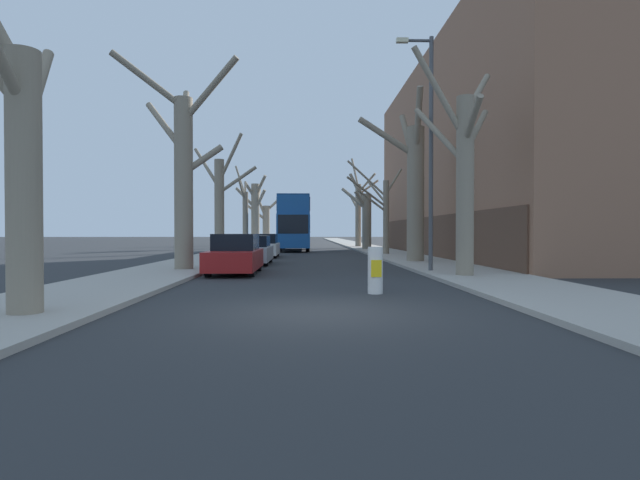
# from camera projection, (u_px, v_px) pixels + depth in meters

# --- Properties ---
(ground_plane) EXTENTS (300.00, 300.00, 0.00)m
(ground_plane) POSITION_uv_depth(u_px,v_px,m) (318.00, 312.00, 9.71)
(ground_plane) COLOR #2B2D30
(sidewalk_left) EXTENTS (3.42, 120.00, 0.12)m
(sidewalk_left) POSITION_uv_depth(u_px,v_px,m) (260.00, 245.00, 59.52)
(sidewalk_left) COLOR #A39E93
(sidewalk_left) RESTS_ON ground
(sidewalk_right) EXTENTS (3.42, 120.00, 0.12)m
(sidewalk_right) POSITION_uv_depth(u_px,v_px,m) (355.00, 244.00, 59.85)
(sidewalk_right) COLOR #A39E93
(sidewalk_right) RESTS_ON ground
(building_facade_right) EXTENTS (10.08, 31.78, 12.98)m
(building_facade_right) POSITION_uv_depth(u_px,v_px,m) (498.00, 157.00, 32.61)
(building_facade_right) COLOR #93664C
(building_facade_right) RESTS_ON ground
(street_tree_left_0) EXTENTS (2.10, 3.76, 7.17)m
(street_tree_left_0) POSITION_uv_depth(u_px,v_px,m) (16.00, 152.00, 8.76)
(street_tree_left_0) COLOR gray
(street_tree_left_0) RESTS_ON ground
(street_tree_left_1) EXTENTS (4.84, 3.16, 8.29)m
(street_tree_left_1) POSITION_uv_depth(u_px,v_px,m) (183.00, 170.00, 19.55)
(street_tree_left_1) COLOR gray
(street_tree_left_1) RESTS_ON ground
(street_tree_left_2) EXTENTS (4.04, 2.13, 7.32)m
(street_tree_left_2) POSITION_uv_depth(u_px,v_px,m) (220.00, 202.00, 29.32)
(street_tree_left_2) COLOR gray
(street_tree_left_2) RESTS_ON ground
(street_tree_left_3) EXTENTS (1.24, 2.39, 7.02)m
(street_tree_left_3) POSITION_uv_depth(u_px,v_px,m) (245.00, 216.00, 40.11)
(street_tree_left_3) COLOR gray
(street_tree_left_3) RESTS_ON ground
(street_tree_left_4) EXTENTS (3.37, 3.98, 7.18)m
(street_tree_left_4) POSITION_uv_depth(u_px,v_px,m) (255.00, 212.00, 49.86)
(street_tree_left_4) COLOR gray
(street_tree_left_4) RESTS_ON ground
(street_tree_left_5) EXTENTS (4.99, 2.01, 6.46)m
(street_tree_left_5) POSITION_uv_depth(u_px,v_px,m) (265.00, 222.00, 60.88)
(street_tree_left_5) COLOR gray
(street_tree_left_5) RESTS_ON ground
(street_tree_right_0) EXTENTS (3.05, 4.29, 7.75)m
(street_tree_right_0) POSITION_uv_depth(u_px,v_px,m) (463.00, 172.00, 16.74)
(street_tree_right_0) COLOR gray
(street_tree_right_0) RESTS_ON ground
(street_tree_right_1) EXTENTS (3.32, 3.31, 8.46)m
(street_tree_right_1) POSITION_uv_depth(u_px,v_px,m) (414.00, 186.00, 24.95)
(street_tree_right_1) COLOR gray
(street_tree_right_1) RESTS_ON ground
(street_tree_right_2) EXTENTS (3.76, 2.81, 6.46)m
(street_tree_right_2) POSITION_uv_depth(u_px,v_px,m) (383.00, 211.00, 33.30)
(street_tree_right_2) COLOR gray
(street_tree_right_2) RESTS_ON ground
(street_tree_right_3) EXTENTS (2.46, 3.08, 6.75)m
(street_tree_right_3) POSITION_uv_depth(u_px,v_px,m) (365.00, 217.00, 43.00)
(street_tree_right_3) COLOR gray
(street_tree_right_3) RESTS_ON ground
(street_tree_right_4) EXTENTS (2.77, 3.65, 9.27)m
(street_tree_right_4) POSITION_uv_depth(u_px,v_px,m) (359.00, 210.00, 50.45)
(street_tree_right_4) COLOR gray
(street_tree_right_4) RESTS_ON ground
(double_decker_bus) EXTENTS (2.53, 10.45, 4.43)m
(double_decker_bus) POSITION_uv_depth(u_px,v_px,m) (295.00, 221.00, 42.04)
(double_decker_bus) COLOR #19519E
(double_decker_bus) RESTS_ON ground
(parked_car_0) EXTENTS (1.75, 4.30, 1.49)m
(parked_car_0) POSITION_uv_depth(u_px,v_px,m) (235.00, 255.00, 18.71)
(parked_car_0) COLOR maroon
(parked_car_0) RESTS_ON ground
(parked_car_1) EXTENTS (1.86, 4.54, 1.38)m
(parked_car_1) POSITION_uv_depth(u_px,v_px,m) (251.00, 251.00, 24.20)
(parked_car_1) COLOR #9EA3AD
(parked_car_1) RESTS_ON ground
(parked_car_2) EXTENTS (1.88, 4.23, 1.45)m
(parked_car_2) POSITION_uv_depth(u_px,v_px,m) (263.00, 246.00, 30.77)
(parked_car_2) COLOR silver
(parked_car_2) RESTS_ON ground
(lamp_post) EXTENTS (1.40, 0.20, 8.87)m
(lamp_post) POSITION_uv_depth(u_px,v_px,m) (429.00, 143.00, 18.70)
(lamp_post) COLOR #4C4F54
(lamp_post) RESTS_ON ground
(traffic_bollard) EXTENTS (0.38, 0.39, 1.18)m
(traffic_bollard) POSITION_uv_depth(u_px,v_px,m) (375.00, 270.00, 12.61)
(traffic_bollard) COLOR white
(traffic_bollard) RESTS_ON ground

